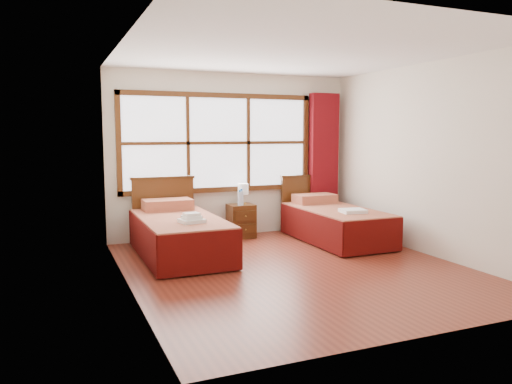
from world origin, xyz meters
name	(u,v)px	position (x,y,z in m)	size (l,w,h in m)	color
floor	(296,269)	(0.00, 0.00, 0.00)	(4.50, 4.50, 0.00)	maroon
ceiling	(298,51)	(0.00, 0.00, 2.60)	(4.50, 4.50, 0.00)	white
wall_back	(233,155)	(0.00, 2.25, 1.30)	(4.00, 4.00, 0.00)	silver
wall_left	(126,167)	(-2.00, 0.00, 1.30)	(4.50, 4.50, 0.00)	silver
wall_right	(429,159)	(2.00, 0.00, 1.30)	(4.50, 4.50, 0.00)	silver
window	(219,143)	(-0.25, 2.21, 1.50)	(3.16, 0.06, 1.56)	white
curtain	(323,162)	(1.60, 2.11, 1.17)	(0.50, 0.16, 2.30)	maroon
bed_left	(179,233)	(-1.17, 1.20, 0.31)	(1.03, 2.05, 1.00)	#3E220D
bed_right	(334,222)	(1.27, 1.20, 0.29)	(0.98, 2.00, 0.95)	#3E220D
nightstand	(241,221)	(0.04, 1.99, 0.27)	(0.40, 0.40, 0.53)	#4C2910
towels_left	(192,219)	(-1.12, 0.69, 0.58)	(0.32, 0.29, 0.12)	white
towels_right	(353,211)	(1.29, 0.72, 0.53)	(0.38, 0.34, 0.05)	white
lamp	(243,190)	(0.09, 2.04, 0.76)	(0.17, 0.17, 0.32)	gold
bottle_near	(240,198)	(-0.02, 1.88, 0.64)	(0.06, 0.06, 0.24)	#C4E0FC
bottle_far	(241,198)	(0.01, 1.90, 0.65)	(0.07, 0.07, 0.26)	#C4E0FC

